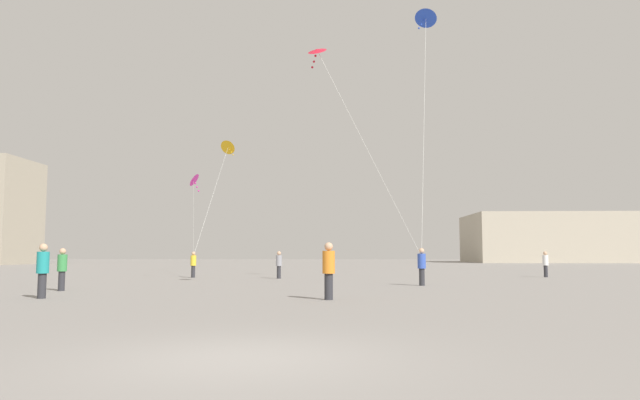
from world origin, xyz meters
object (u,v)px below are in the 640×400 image
person_in_orange (329,268)px  building_centre_hall (545,238)px  kite_cobalt_diamond (426,19)px  person_in_grey (279,264)px  kite_magenta_diamond (194,180)px  person_in_white (545,263)px  kite_crimson_diamond (319,55)px  person_in_blue (422,265)px  person_in_yellow (193,263)px  kite_amber_diamond (228,148)px  person_in_green (62,267)px  person_in_teal (43,268)px

person_in_orange → building_centre_hall: (34.12, 82.97, 3.05)m
kite_cobalt_diamond → person_in_orange: bearing=-112.1°
person_in_grey → kite_magenta_diamond: bearing=138.8°
person_in_white → kite_crimson_diamond: size_ratio=0.18×
person_in_orange → person_in_blue: size_ratio=1.06×
kite_magenta_diamond → kite_crimson_diamond: 12.94m
kite_magenta_diamond → building_centre_hall: 80.08m
person_in_yellow → kite_amber_diamond: size_ratio=0.17×
person_in_green → kite_magenta_diamond: kite_magenta_diamond is taller
kite_crimson_diamond → kite_cobalt_diamond: size_ratio=0.69×
kite_amber_diamond → kite_cobalt_diamond: size_ratio=0.69×
person_in_green → kite_crimson_diamond: (9.97, 1.69, 8.96)m
person_in_blue → building_centre_hall: building_centre_hall is taller
person_in_blue → kite_cobalt_diamond: 13.39m
person_in_teal → kite_magenta_diamond: bearing=166.8°
kite_cobalt_diamond → kite_amber_diamond: bearing=134.6°
kite_cobalt_diamond → building_centre_hall: size_ratio=0.51×
kite_magenta_diamond → kite_crimson_diamond: size_ratio=0.54×
kite_amber_diamond → kite_cobalt_diamond: 19.44m
person_in_white → kite_amber_diamond: kite_amber_diamond is taller
kite_cobalt_diamond → person_in_green: bearing=-152.9°
person_in_orange → person_in_blue: 9.31m
person_in_white → person_in_yellow: bearing=64.9°
person_in_green → kite_cobalt_diamond: 21.57m
person_in_teal → kite_magenta_diamond: kite_magenta_diamond is taller
person_in_white → kite_magenta_diamond: bearing=69.6°
person_in_teal → kite_magenta_diamond: 15.77m
person_in_teal → building_centre_hall: bearing=142.6°
person_in_yellow → person_in_blue: 15.28m
kite_cobalt_diamond → person_in_grey: bearing=154.8°
person_in_white → building_centre_hall: (21.30, 64.49, 3.17)m
person_in_yellow → building_centre_hall: size_ratio=0.06×
person_in_grey → kite_crimson_diamond: bearing=-122.1°
person_in_white → kite_magenta_diamond: size_ratio=0.33×
kite_crimson_diamond → kite_amber_diamond: (-7.91, 19.66, -0.36)m
person_in_green → person_in_grey: (7.14, 11.73, -0.04)m
person_in_white → person_in_grey: person_in_grey is taller
person_in_blue → kite_crimson_diamond: bearing=118.6°
person_in_orange → kite_cobalt_diamond: kite_cobalt_diamond is taller
person_in_grey → kite_amber_diamond: bearing=70.0°
person_in_white → person_in_green: person_in_green is taller
kite_crimson_diamond → kite_amber_diamond: kite_crimson_diamond is taller
person_in_teal → person_in_green: person_in_teal is taller
person_in_teal → building_centre_hall: building_centre_hall is taller
building_centre_hall → kite_amber_diamond: bearing=-126.5°
kite_amber_diamond → building_centre_hall: 71.90m
person_in_blue → kite_cobalt_diamond: (0.85, 3.40, 12.93)m
person_in_green → kite_cobalt_diamond: bearing=89.7°
person_in_grey → building_centre_hall: 77.10m
person_in_green → kite_magenta_diamond: size_ratio=0.34×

